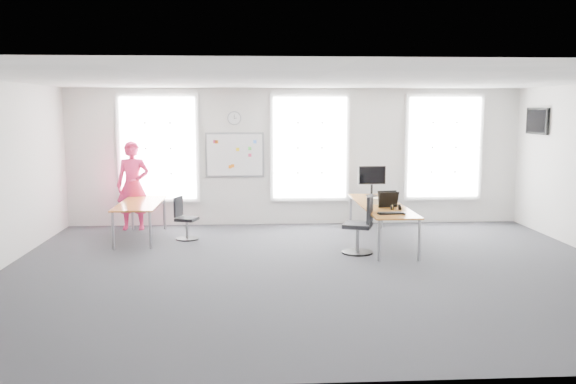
{
  "coord_description": "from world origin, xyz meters",
  "views": [
    {
      "loc": [
        -0.99,
        -9.38,
        2.55
      ],
      "look_at": [
        -0.35,
        1.2,
        1.1
      ],
      "focal_mm": 38.0,
      "sensor_mm": 36.0,
      "label": 1
    }
  ],
  "objects": [
    {
      "name": "keyboard",
      "position": [
        1.42,
        0.91,
        0.75
      ],
      "size": [
        0.46,
        0.21,
        0.02
      ],
      "primitive_type": "cube",
      "rotation": [
        0.0,
        0.0,
        0.1
      ],
      "color": "black",
      "rests_on": "desk_right"
    },
    {
      "name": "window_left",
      "position": [
        -3.0,
        3.97,
        1.7
      ],
      "size": [
        1.6,
        0.06,
        2.2
      ],
      "primitive_type": "cube",
      "color": "silver",
      "rests_on": "wall_back"
    },
    {
      "name": "headphones",
      "position": [
        1.61,
        1.34,
        0.79
      ],
      "size": [
        0.18,
        0.1,
        0.11
      ],
      "rotation": [
        0.0,
        0.0,
        -0.23
      ],
      "color": "black",
      "rests_on": "desk_right"
    },
    {
      "name": "tv",
      "position": [
        4.95,
        3.0,
        2.3
      ],
      "size": [
        0.06,
        0.9,
        0.55
      ],
      "primitive_type": "cube",
      "color": "black",
      "rests_on": "wall_right"
    },
    {
      "name": "wall_clock",
      "position": [
        -1.35,
        3.97,
        2.35
      ],
      "size": [
        0.3,
        0.04,
        0.3
      ],
      "primitive_type": "cylinder",
      "rotation": [
        1.57,
        0.0,
        0.0
      ],
      "color": "gray",
      "rests_on": "wall_back"
    },
    {
      "name": "lens_cap",
      "position": [
        1.58,
        1.11,
        0.74
      ],
      "size": [
        0.06,
        0.06,
        0.01
      ],
      "primitive_type": "cylinder",
      "rotation": [
        0.0,
        0.0,
        0.1
      ],
      "color": "black",
      "rests_on": "desk_right"
    },
    {
      "name": "chair_left",
      "position": [
        -2.31,
        2.49,
        0.37
      ],
      "size": [
        0.48,
        0.48,
        0.84
      ],
      "rotation": [
        0.0,
        0.0,
        1.27
      ],
      "color": "black",
      "rests_on": "ground"
    },
    {
      "name": "whiteboard",
      "position": [
        -1.35,
        3.97,
        1.55
      ],
      "size": [
        1.2,
        0.03,
        0.9
      ],
      "primitive_type": "cube",
      "color": "white",
      "rests_on": "wall_back"
    },
    {
      "name": "wall_back",
      "position": [
        0.0,
        4.0,
        1.5
      ],
      "size": [
        10.0,
        0.0,
        10.0
      ],
      "primitive_type": "plane",
      "rotation": [
        1.57,
        0.0,
        0.0
      ],
      "color": "silver",
      "rests_on": "ground"
    },
    {
      "name": "laptop_sleeve",
      "position": [
        1.53,
        1.63,
        0.89
      ],
      "size": [
        0.39,
        0.26,
        0.31
      ],
      "rotation": [
        0.0,
        0.0,
        0.18
      ],
      "color": "black",
      "rests_on": "desk_right"
    },
    {
      "name": "floor",
      "position": [
        0.0,
        0.0,
        0.0
      ],
      "size": [
        10.0,
        10.0,
        0.0
      ],
      "primitive_type": "plane",
      "color": "#25262A",
      "rests_on": "ground"
    },
    {
      "name": "window_right",
      "position": [
        3.3,
        3.97,
        1.7
      ],
      "size": [
        1.6,
        0.06,
        2.2
      ],
      "primitive_type": "cube",
      "color": "silver",
      "rests_on": "wall_back"
    },
    {
      "name": "monitor",
      "position": [
        1.52,
        3.11,
        1.12
      ],
      "size": [
        0.57,
        0.23,
        0.63
      ],
      "rotation": [
        0.0,
        0.0,
        0.04
      ],
      "color": "black",
      "rests_on": "desk_right"
    },
    {
      "name": "desk_right",
      "position": [
        1.48,
        1.99,
        0.69
      ],
      "size": [
        0.81,
        3.03,
        0.74
      ],
      "color": "#B17128",
      "rests_on": "ground"
    },
    {
      "name": "window_mid",
      "position": [
        0.3,
        3.97,
        1.7
      ],
      "size": [
        1.6,
        0.06,
        2.2
      ],
      "primitive_type": "cube",
      "color": "silver",
      "rests_on": "wall_back"
    },
    {
      "name": "person",
      "position": [
        -3.49,
        3.57,
        0.94
      ],
      "size": [
        0.69,
        0.46,
        1.88
      ],
      "primitive_type": "imported",
      "rotation": [
        0.0,
        0.0,
        -0.02
      ],
      "color": "#DC265C",
      "rests_on": "ground"
    },
    {
      "name": "desk_left",
      "position": [
        -3.18,
        2.61,
        0.66
      ],
      "size": [
        0.79,
        1.98,
        0.72
      ],
      "color": "#B17128",
      "rests_on": "ground"
    },
    {
      "name": "ceiling",
      "position": [
        0.0,
        0.0,
        3.0
      ],
      "size": [
        10.0,
        10.0,
        0.0
      ],
      "primitive_type": "plane",
      "rotation": [
        3.14,
        0.0,
        0.0
      ],
      "color": "white",
      "rests_on": "ground"
    },
    {
      "name": "wall_front",
      "position": [
        0.0,
        -4.0,
        1.5
      ],
      "size": [
        10.0,
        0.0,
        10.0
      ],
      "primitive_type": "plane",
      "rotation": [
        -1.57,
        0.0,
        0.0
      ],
      "color": "silver",
      "rests_on": "ground"
    },
    {
      "name": "mouse",
      "position": [
        1.64,
        0.84,
        0.76
      ],
      "size": [
        0.08,
        0.11,
        0.04
      ],
      "primitive_type": "ellipsoid",
      "rotation": [
        0.0,
        0.0,
        0.14
      ],
      "color": "black",
      "rests_on": "desk_right"
    },
    {
      "name": "paper_stack",
      "position": [
        1.39,
        2.13,
        0.79
      ],
      "size": [
        0.35,
        0.29,
        0.11
      ],
      "primitive_type": "cube",
      "rotation": [
        0.0,
        0.0,
        -0.15
      ],
      "color": "beige",
      "rests_on": "desk_right"
    },
    {
      "name": "chair_right",
      "position": [
        0.94,
        1.11,
        0.46
      ],
      "size": [
        0.6,
        0.6,
        1.04
      ],
      "rotation": [
        0.0,
        0.0,
        -1.91
      ],
      "color": "black",
      "rests_on": "ground"
    }
  ]
}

